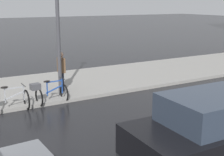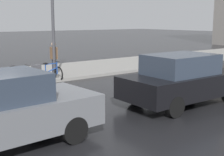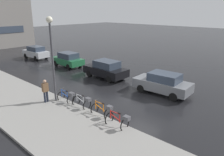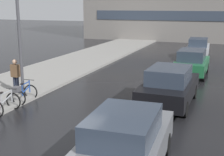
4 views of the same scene
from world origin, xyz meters
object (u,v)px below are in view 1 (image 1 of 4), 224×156
at_px(bicycle_third, 6,99).
at_px(bicycle_farthest, 48,92).
at_px(pedestrian, 61,70).
at_px(car_black, 216,128).

relative_size(bicycle_third, bicycle_farthest, 1.03).
distance_m(bicycle_farthest, pedestrian, 1.52).
relative_size(bicycle_farthest, pedestrian, 0.77).
height_order(bicycle_farthest, pedestrian, pedestrian).
bearing_deg(bicycle_farthest, car_black, 18.75).
bearing_deg(car_black, pedestrian, -171.17).
bearing_deg(bicycle_third, car_black, 31.13).
xyz_separation_m(bicycle_farthest, car_black, (6.07, 2.06, 0.37)).
relative_size(car_black, pedestrian, 2.51).
xyz_separation_m(bicycle_farthest, pedestrian, (-1.07, 0.95, 0.51)).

